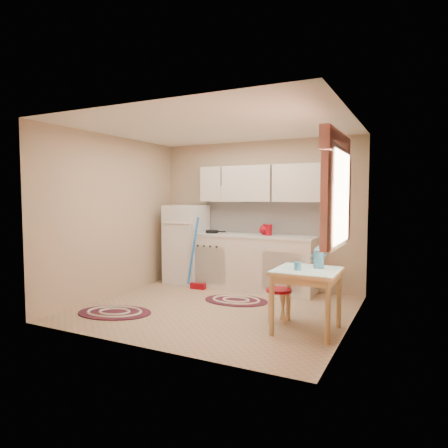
% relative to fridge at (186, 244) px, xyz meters
% --- Properties ---
extents(room_shell, '(3.64, 3.60, 2.52)m').
position_rel_fridge_xyz_m(room_shell, '(1.40, -1.01, 0.90)').
color(room_shell, tan).
rests_on(room_shell, ground).
extents(fridge, '(0.65, 0.60, 1.40)m').
position_rel_fridge_xyz_m(fridge, '(0.00, 0.00, 0.00)').
color(fridge, silver).
rests_on(fridge, ground).
extents(broom, '(0.29, 0.13, 1.20)m').
position_rel_fridge_xyz_m(broom, '(0.45, -0.35, -0.10)').
color(broom, blue).
rests_on(broom, ground).
extents(base_cabinets, '(2.25, 0.60, 0.88)m').
position_rel_fridge_xyz_m(base_cabinets, '(1.20, 0.05, -0.26)').
color(base_cabinets, beige).
rests_on(base_cabinets, ground).
extents(countertop, '(2.27, 0.62, 0.04)m').
position_rel_fridge_xyz_m(countertop, '(1.20, 0.05, 0.20)').
color(countertop, beige).
rests_on(countertop, base_cabinets).
extents(frying_pan, '(0.25, 0.25, 0.05)m').
position_rel_fridge_xyz_m(frying_pan, '(0.53, 0.00, 0.24)').
color(frying_pan, black).
rests_on(frying_pan, countertop).
extents(red_kettle, '(0.20, 0.18, 0.18)m').
position_rel_fridge_xyz_m(red_kettle, '(1.47, 0.05, 0.31)').
color(red_kettle, maroon).
rests_on(red_kettle, countertop).
extents(red_canister, '(0.14, 0.14, 0.16)m').
position_rel_fridge_xyz_m(red_canister, '(1.55, 0.05, 0.30)').
color(red_canister, maroon).
rests_on(red_canister, countertop).
extents(table, '(0.72, 0.72, 0.72)m').
position_rel_fridge_xyz_m(table, '(2.62, -1.61, -0.34)').
color(table, tan).
rests_on(table, ground).
extents(stool, '(0.38, 0.38, 0.42)m').
position_rel_fridge_xyz_m(stool, '(2.23, -1.44, -0.49)').
color(stool, maroon).
rests_on(stool, ground).
extents(coffee_pot, '(0.16, 0.15, 0.29)m').
position_rel_fridge_xyz_m(coffee_pot, '(2.73, -1.49, 0.17)').
color(coffee_pot, teal).
rests_on(coffee_pot, table).
extents(mug, '(0.09, 0.09, 0.10)m').
position_rel_fridge_xyz_m(mug, '(2.54, -1.71, 0.07)').
color(mug, teal).
rests_on(mug, table).
extents(rug_center, '(1.03, 0.75, 0.02)m').
position_rel_fridge_xyz_m(rug_center, '(1.34, -0.76, -0.69)').
color(rug_center, '#65170B').
rests_on(rug_center, ground).
extents(rug_left, '(1.15, 0.93, 0.02)m').
position_rel_fridge_xyz_m(rug_left, '(0.14, -2.05, -0.69)').
color(rug_left, '#65170B').
rests_on(rug_left, ground).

